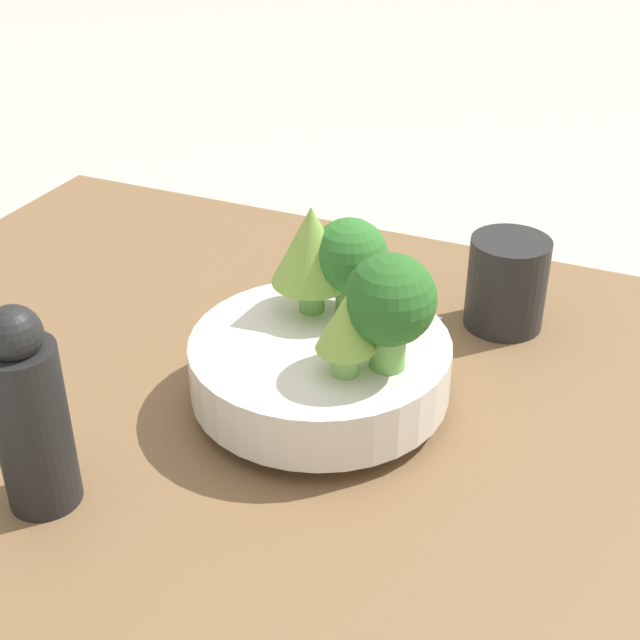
# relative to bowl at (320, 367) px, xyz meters

# --- Properties ---
(ground_plane) EXTENTS (6.00, 6.00, 0.00)m
(ground_plane) POSITION_rel_bowl_xyz_m (0.04, -0.01, -0.08)
(ground_plane) COLOR #ADA89E
(table) EXTENTS (0.94, 0.66, 0.04)m
(table) POSITION_rel_bowl_xyz_m (0.04, -0.01, -0.06)
(table) COLOR brown
(table) RESTS_ON ground_plane
(bowl) EXTENTS (0.22, 0.22, 0.06)m
(bowl) POSITION_rel_bowl_xyz_m (0.00, 0.00, 0.00)
(bowl) COLOR silver
(bowl) RESTS_ON table
(broccoli_floret_front) EXTENTS (0.07, 0.07, 0.08)m
(broccoli_floret_front) POSITION_rel_bowl_xyz_m (-0.00, -0.06, 0.08)
(broccoli_floret_front) COLOR #7AB256
(broccoli_floret_front) RESTS_ON bowl
(romanesco_piece_near) EXTENTS (0.07, 0.07, 0.10)m
(romanesco_piece_near) POSITION_rel_bowl_xyz_m (0.03, -0.04, 0.09)
(romanesco_piece_near) COLOR #6BA34C
(romanesco_piece_near) RESTS_ON bowl
(broccoli_floret_left) EXTENTS (0.07, 0.07, 0.10)m
(broccoli_floret_left) POSITION_rel_bowl_xyz_m (-0.06, 0.01, 0.08)
(broccoli_floret_left) COLOR #6BA34C
(broccoli_floret_left) RESTS_ON bowl
(romanesco_piece_far) EXTENTS (0.05, 0.05, 0.07)m
(romanesco_piece_far) POSITION_rel_bowl_xyz_m (-0.04, 0.03, 0.07)
(romanesco_piece_far) COLOR #7AB256
(romanesco_piece_far) RESTS_ON bowl
(cup) EXTENTS (0.08, 0.08, 0.09)m
(cup) POSITION_rel_bowl_xyz_m (-0.11, -0.19, 0.01)
(cup) COLOR black
(cup) RESTS_ON table
(pepper_mill) EXTENTS (0.05, 0.05, 0.16)m
(pepper_mill) POSITION_rel_bowl_xyz_m (0.14, 0.19, 0.04)
(pepper_mill) COLOR black
(pepper_mill) RESTS_ON table
(fork) EXTENTS (0.17, 0.04, 0.01)m
(fork) POSITION_rel_bowl_xyz_m (0.03, -0.18, -0.03)
(fork) COLOR silver
(fork) RESTS_ON table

